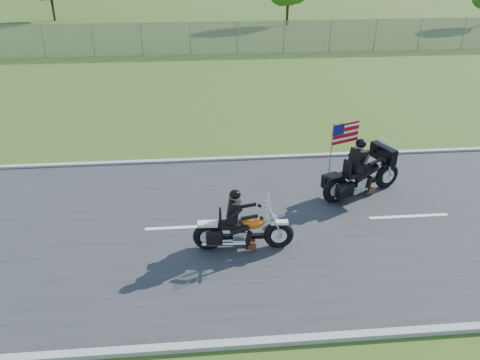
{
  "coord_description": "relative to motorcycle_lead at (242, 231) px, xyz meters",
  "views": [
    {
      "loc": [
        -1.53,
        -10.33,
        6.87
      ],
      "look_at": [
        -0.61,
        0.0,
        1.38
      ],
      "focal_mm": 35.0,
      "sensor_mm": 36.0,
      "label": 1
    }
  ],
  "objects": [
    {
      "name": "ground",
      "position": [
        0.65,
        1.0,
        -0.52
      ],
      "size": [
        420.0,
        420.0,
        0.0
      ],
      "primitive_type": "plane",
      "color": "#324B17",
      "rests_on": "ground"
    },
    {
      "name": "road",
      "position": [
        0.65,
        1.0,
        -0.5
      ],
      "size": [
        120.0,
        8.0,
        0.04
      ],
      "primitive_type": "cube",
      "color": "#28282B",
      "rests_on": "ground"
    },
    {
      "name": "curb_north",
      "position": [
        0.65,
        5.05,
        -0.47
      ],
      "size": [
        120.0,
        0.18,
        0.12
      ],
      "primitive_type": "cube",
      "color": "#9E9B93",
      "rests_on": "ground"
    },
    {
      "name": "curb_south",
      "position": [
        0.65,
        -3.05,
        -0.47
      ],
      "size": [
        120.0,
        0.18,
        0.12
      ],
      "primitive_type": "cube",
      "color": "#9E9B93",
      "rests_on": "ground"
    },
    {
      "name": "fence",
      "position": [
        -4.35,
        21.0,
        0.48
      ],
      "size": [
        60.0,
        0.03,
        2.0
      ],
      "primitive_type": "cube",
      "color": "gray",
      "rests_on": "ground"
    },
    {
      "name": "motorcycle_lead",
      "position": [
        0.0,
        0.0,
        0.0
      ],
      "size": [
        2.46,
        0.64,
        1.66
      ],
      "rotation": [
        0.0,
        0.0,
        -0.04
      ],
      "color": "black",
      "rests_on": "ground"
    },
    {
      "name": "motorcycle_follow",
      "position": [
        3.73,
        2.34,
        0.1
      ],
      "size": [
        2.61,
        1.4,
        2.29
      ],
      "rotation": [
        0.0,
        0.0,
        0.38
      ],
      "color": "black",
      "rests_on": "ground"
    }
  ]
}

